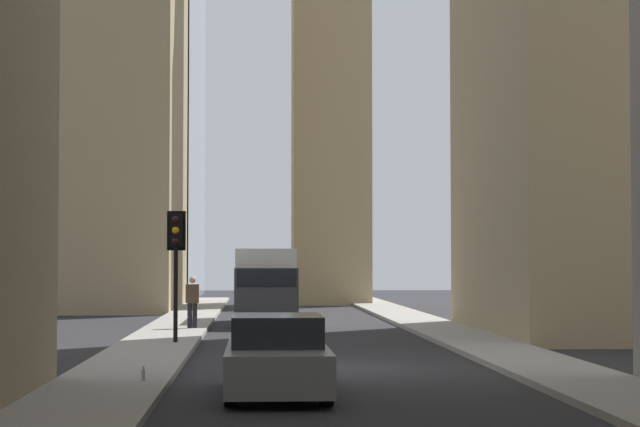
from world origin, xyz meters
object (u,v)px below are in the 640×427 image
traffic_light_midblock (176,246)px  discarded_bottle (143,375)px  delivery_truck (266,286)px  hatchback_grey (277,358)px  pedestrian (192,300)px

traffic_light_midblock → discarded_bottle: bearing=-179.3°
traffic_light_midblock → discarded_bottle: (-10.05, -0.12, -2.56)m
delivery_truck → hatchback_grey: 22.59m
delivery_truck → pedestrian: (-4.48, 2.50, -0.38)m
hatchback_grey → discarded_bottle: hatchback_grey is taller
delivery_truck → discarded_bottle: delivery_truck is taller
hatchback_grey → traffic_light_midblock: 11.89m
hatchback_grey → discarded_bottle: size_ratio=15.93×
delivery_truck → hatchback_grey: (-22.58, -0.00, -0.80)m
hatchback_grey → pedestrian: bearing=7.9°
traffic_light_midblock → pedestrian: (6.70, -0.09, -1.73)m
hatchback_grey → pedestrian: 18.28m
traffic_light_midblock → discarded_bottle: size_ratio=13.47×
pedestrian → discarded_bottle: size_ratio=6.38×
hatchback_grey → pedestrian: (18.10, 2.50, 0.41)m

